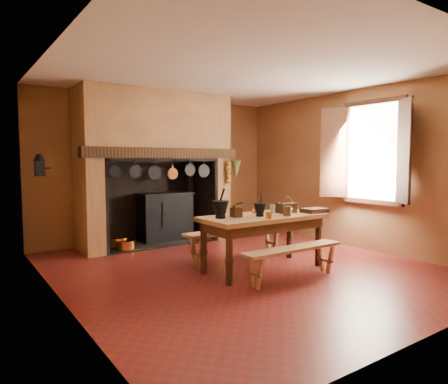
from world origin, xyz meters
The scene contains 28 objects.
floor centered at (0.00, 0.00, 0.00)m, with size 5.50×5.50×0.00m, color maroon.
ceiling centered at (0.00, 0.00, 2.80)m, with size 5.50×5.50×0.00m, color silver.
back_wall centered at (0.00, 2.75, 1.40)m, with size 5.00×0.02×2.80m, color olive.
wall_left centered at (-2.50, 0.00, 1.40)m, with size 0.02×5.50×2.80m, color olive.
wall_right centered at (2.50, 0.00, 1.40)m, with size 0.02×5.50×2.80m, color olive.
wall_front centered at (0.00, -2.75, 1.40)m, with size 5.00×0.02×2.80m, color olive.
chimney_breast centered at (-0.30, 2.31, 1.81)m, with size 2.95×0.96×2.80m.
iron_range centered at (-0.04, 2.45, 0.48)m, with size 1.12×0.55×1.60m.
hearth_pans centered at (-1.05, 2.22, 0.09)m, with size 0.51×0.62×0.20m.
hanging_pans centered at (-0.34, 1.81, 1.36)m, with size 1.92×0.29×0.27m.
onion_string centered at (1.00, 1.79, 1.33)m, with size 0.12×0.10×0.46m, color #9A621C, non-canonical shape.
herb_bunch centered at (1.18, 1.79, 1.38)m, with size 0.20×0.20×0.35m, color #57612E.
window centered at (2.35, -0.40, 1.70)m, with size 0.39×1.75×1.76m.
wall_coffee_mill centered at (-2.42, 1.55, 1.52)m, with size 0.23×0.16×0.31m.
work_table centered at (0.17, -0.25, 0.66)m, with size 1.82×0.81×0.79m.
bench_front centered at (0.17, -0.84, 0.33)m, with size 1.54×0.27×0.43m.
bench_back centered at (0.17, 0.39, 0.37)m, with size 1.77×0.31×0.50m.
mortar_large centered at (-0.50, -0.15, 0.92)m, with size 0.23×0.23×0.40m.
mortar_small centered at (0.05, -0.32, 0.89)m, with size 0.18×0.18×0.31m.
coffee_grinder centered at (-0.26, -0.19, 0.86)m, with size 0.18×0.14×0.20m.
brass_mug_a centered at (-0.01, -0.57, 0.83)m, with size 0.08×0.08×0.09m, color #B57529.
brass_mug_b centered at (0.19, -0.02, 0.83)m, with size 0.07×0.07×0.08m, color #B57529.
mixing_bowl centered at (0.69, -0.15, 0.83)m, with size 0.33×0.33×0.08m, color beige.
stoneware_crock centered at (0.37, -0.52, 0.86)m, with size 0.11×0.11×0.14m, color #50351D.
glass_jar centered at (0.43, -0.14, 0.85)m, with size 0.07×0.07×0.13m, color beige.
wicker_basket centered at (0.60, -0.26, 0.87)m, with size 0.28×0.21×0.25m.
wooden_tray centered at (0.98, -0.46, 0.82)m, with size 0.36×0.26×0.06m, color #3B2013.
brass_cup centered at (0.43, -0.46, 0.84)m, with size 0.13×0.13×0.10m, color #B57529.
Camera 1 is at (-3.47, -4.54, 1.56)m, focal length 32.00 mm.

